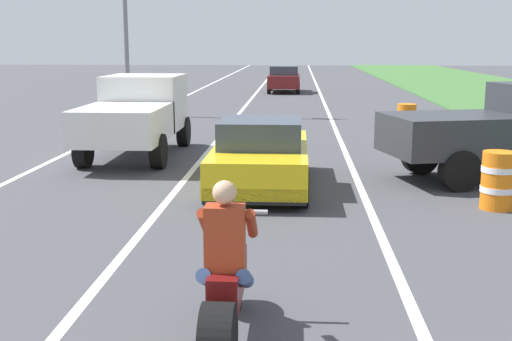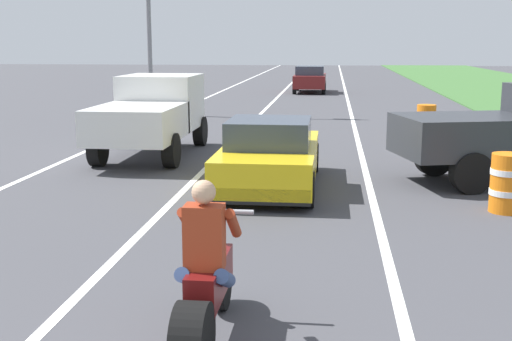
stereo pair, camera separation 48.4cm
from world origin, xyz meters
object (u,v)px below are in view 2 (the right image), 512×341
(motorcycle_with_rider, at_px, (205,289))
(distant_car_far_ahead, at_px, (310,79))
(sports_car_yellow, at_px, (270,156))
(pickup_truck_left_lane_white, at_px, (152,112))
(construction_barrel_nearest, at_px, (507,183))
(construction_barrel_mid, at_px, (466,141))
(traffic_light_mast_near, at_px, (182,12))
(construction_barrel_far, at_px, (426,121))

(motorcycle_with_rider, bearing_deg, distant_car_far_ahead, 90.25)
(sports_car_yellow, xyz_separation_m, pickup_truck_left_lane_white, (-3.30, 3.41, 0.48))
(construction_barrel_nearest, relative_size, construction_barrel_mid, 1.00)
(sports_car_yellow, relative_size, pickup_truck_left_lane_white, 0.90)
(motorcycle_with_rider, distance_m, construction_barrel_mid, 11.17)
(pickup_truck_left_lane_white, relative_size, traffic_light_mast_near, 0.80)
(construction_barrel_nearest, xyz_separation_m, construction_barrel_mid, (0.23, 4.75, 0.00))
(construction_barrel_nearest, bearing_deg, construction_barrel_far, 91.01)
(pickup_truck_left_lane_white, bearing_deg, traffic_light_mast_near, 98.02)
(construction_barrel_nearest, xyz_separation_m, distant_car_far_ahead, (-4.23, 26.58, 0.27))
(construction_barrel_nearest, distance_m, construction_barrel_far, 8.77)
(traffic_light_mast_near, bearing_deg, pickup_truck_left_lane_white, -81.98)
(pickup_truck_left_lane_white, distance_m, construction_barrel_nearest, 8.93)
(construction_barrel_mid, bearing_deg, motorcycle_with_rider, -112.76)
(sports_car_yellow, bearing_deg, traffic_light_mast_near, 109.83)
(motorcycle_with_rider, bearing_deg, construction_barrel_far, 74.63)
(sports_car_yellow, distance_m, distant_car_far_ahead, 25.11)
(construction_barrel_nearest, bearing_deg, sports_car_yellow, 160.49)
(construction_barrel_mid, bearing_deg, traffic_light_mast_near, 133.35)
(traffic_light_mast_near, bearing_deg, sports_car_yellow, -70.17)
(traffic_light_mast_near, xyz_separation_m, distant_car_far_ahead, (4.55, 12.29, -3.21))
(pickup_truck_left_lane_white, relative_size, construction_barrel_mid, 4.80)
(pickup_truck_left_lane_white, height_order, construction_barrel_nearest, pickup_truck_left_lane_white)
(traffic_light_mast_near, relative_size, construction_barrel_mid, 6.00)
(distant_car_far_ahead, bearing_deg, construction_barrel_mid, -78.45)
(sports_car_yellow, bearing_deg, construction_barrel_nearest, -19.51)
(pickup_truck_left_lane_white, height_order, construction_barrel_far, pickup_truck_left_lane_white)
(motorcycle_with_rider, bearing_deg, traffic_light_mast_near, 103.29)
(construction_barrel_mid, height_order, distant_car_far_ahead, distant_car_far_ahead)
(sports_car_yellow, xyz_separation_m, construction_barrel_mid, (4.39, 3.28, -0.13))
(pickup_truck_left_lane_white, bearing_deg, sports_car_yellow, -45.95)
(motorcycle_with_rider, relative_size, distant_car_far_ahead, 0.55)
(construction_barrel_mid, bearing_deg, distant_car_far_ahead, 101.55)
(traffic_light_mast_near, height_order, construction_barrel_far, traffic_light_mast_near)
(construction_barrel_nearest, relative_size, distant_car_far_ahead, 0.25)
(motorcycle_with_rider, bearing_deg, construction_barrel_mid, 67.24)
(sports_car_yellow, xyz_separation_m, construction_barrel_far, (4.00, 7.29, -0.13))
(pickup_truck_left_lane_white, bearing_deg, distant_car_far_ahead, 81.55)
(motorcycle_with_rider, relative_size, construction_barrel_mid, 2.21)
(sports_car_yellow, xyz_separation_m, distant_car_far_ahead, (-0.08, 25.11, 0.14))
(sports_car_yellow, height_order, construction_barrel_nearest, sports_car_yellow)
(construction_barrel_far, bearing_deg, motorcycle_with_rider, -105.37)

